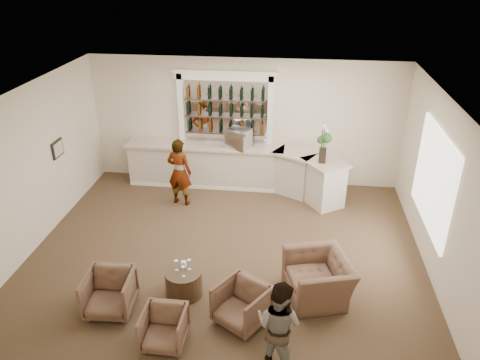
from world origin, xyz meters
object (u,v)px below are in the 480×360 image
(bar_counter, at_px, (236,168))
(armchair_center, at_px, (164,328))
(guest, at_px, (279,325))
(armchair_right, at_px, (242,304))
(armchair_far, at_px, (318,278))
(espresso_machine, at_px, (239,139))
(armchair_left, at_px, (109,293))
(cocktail_table, at_px, (184,283))
(flower_vase, at_px, (324,141))
(sommelier, at_px, (179,172))

(bar_counter, bearing_deg, armchair_center, -94.42)
(guest, relative_size, armchair_right, 1.87)
(armchair_far, distance_m, espresso_machine, 4.64)
(bar_counter, height_order, armchair_left, bar_counter)
(cocktail_table, bearing_deg, bar_counter, 84.80)
(armchair_right, bearing_deg, flower_vase, 104.37)
(bar_counter, relative_size, cocktail_table, 8.61)
(armchair_left, xyz_separation_m, armchair_far, (3.56, 0.83, 0.01))
(armchair_center, distance_m, armchair_far, 2.84)
(guest, bearing_deg, armchair_right, -26.39)
(cocktail_table, height_order, sommelier, sommelier)
(cocktail_table, relative_size, armchair_center, 0.96)
(armchair_far, height_order, espresso_machine, espresso_machine)
(bar_counter, distance_m, armchair_center, 5.58)
(armchair_far, bearing_deg, bar_counter, -170.89)
(cocktail_table, xyz_separation_m, sommelier, (-0.86, 3.35, 0.60))
(guest, xyz_separation_m, armchair_far, (0.64, 1.64, -0.36))
(bar_counter, height_order, armchair_right, bar_counter)
(armchair_center, relative_size, armchair_far, 0.58)
(bar_counter, height_order, armchair_center, bar_counter)
(sommelier, height_order, espresso_machine, sommelier)
(guest, bearing_deg, armchair_far, -85.68)
(armchair_far, bearing_deg, armchair_right, -73.94)
(sommelier, xyz_separation_m, armchair_far, (3.26, -3.09, -0.46))
(sommelier, distance_m, armchair_left, 3.96)
(sommelier, xyz_separation_m, armchair_center, (0.83, -4.55, -0.53))
(bar_counter, bearing_deg, armchair_left, -107.57)
(guest, height_order, espresso_machine, espresso_machine)
(armchair_left, height_order, armchair_center, armchair_left)
(cocktail_table, distance_m, armchair_far, 2.41)
(armchair_left, distance_m, armchair_center, 1.30)
(armchair_far, distance_m, flower_vase, 3.66)
(bar_counter, distance_m, armchair_far, 4.56)
(bar_counter, relative_size, sommelier, 3.38)
(armchair_left, relative_size, armchair_right, 1.03)
(guest, relative_size, espresso_machine, 2.70)
(sommelier, relative_size, guest, 1.13)
(espresso_machine, bearing_deg, cocktail_table, -72.58)
(bar_counter, distance_m, armchair_right, 4.98)
(armchair_right, bearing_deg, armchair_far, 65.53)
(armchair_center, bearing_deg, bar_counter, 85.97)
(guest, distance_m, armchair_far, 1.80)
(bar_counter, bearing_deg, cocktail_table, -95.20)
(espresso_machine, bearing_deg, guest, -53.82)
(armchair_right, distance_m, flower_vase, 4.66)
(guest, bearing_deg, armchair_center, 19.82)
(bar_counter, distance_m, cocktail_table, 4.38)
(bar_counter, distance_m, flower_vase, 2.48)
(guest, height_order, armchair_far, guest)
(armchair_left, bearing_deg, bar_counter, 69.01)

